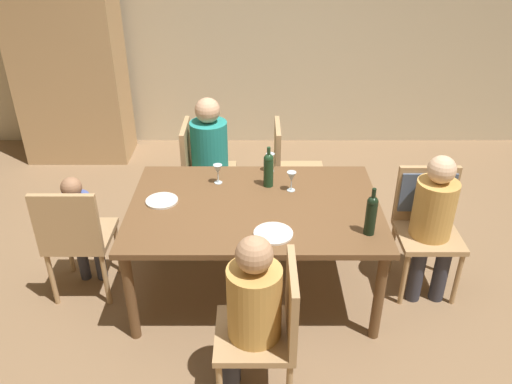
# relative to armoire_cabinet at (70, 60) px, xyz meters

# --- Properties ---
(ground_plane) EXTENTS (10.00, 10.00, 0.00)m
(ground_plane) POSITION_rel_armoire_cabinet_xyz_m (1.97, -2.33, -1.10)
(ground_plane) COLOR #846647
(rear_room_partition) EXTENTS (6.40, 0.12, 2.70)m
(rear_room_partition) POSITION_rel_armoire_cabinet_xyz_m (1.97, 0.45, 0.25)
(rear_room_partition) COLOR beige
(rear_room_partition) RESTS_ON ground_plane
(armoire_cabinet) EXTENTS (1.18, 0.62, 2.18)m
(armoire_cabinet) POSITION_rel_armoire_cabinet_xyz_m (0.00, 0.00, 0.00)
(armoire_cabinet) COLOR tan
(armoire_cabinet) RESTS_ON ground_plane
(dining_table) EXTENTS (1.74, 1.17, 0.73)m
(dining_table) POSITION_rel_armoire_cabinet_xyz_m (1.97, -2.33, -0.44)
(dining_table) COLOR brown
(dining_table) RESTS_ON ground_plane
(chair_near) EXTENTS (0.44, 0.44, 0.92)m
(chair_near) POSITION_rel_armoire_cabinet_xyz_m (2.06, -3.30, -0.56)
(chair_near) COLOR tan
(chair_near) RESTS_ON ground_plane
(chair_right_end) EXTENTS (0.44, 0.46, 0.92)m
(chair_right_end) POSITION_rel_armoire_cabinet_xyz_m (3.22, -2.21, -0.50)
(chair_right_end) COLOR tan
(chair_right_end) RESTS_ON ground_plane
(chair_far_left) EXTENTS (0.44, 0.44, 0.92)m
(chair_far_left) POSITION_rel_armoire_cabinet_xyz_m (1.49, -1.37, -0.56)
(chair_far_left) COLOR tan
(chair_far_left) RESTS_ON ground_plane
(chair_left_end) EXTENTS (0.44, 0.44, 0.92)m
(chair_left_end) POSITION_rel_armoire_cabinet_xyz_m (0.72, -2.42, -0.56)
(chair_left_end) COLOR tan
(chair_left_end) RESTS_ON ground_plane
(chair_far_right) EXTENTS (0.44, 0.44, 0.92)m
(chair_far_right) POSITION_rel_armoire_cabinet_xyz_m (2.28, -1.37, -0.56)
(chair_far_right) COLOR tan
(chair_far_right) RESTS_ON ground_plane
(person_woman_host) EXTENTS (0.34, 0.30, 1.11)m
(person_woman_host) POSITION_rel_armoire_cabinet_xyz_m (1.95, -3.30, -0.45)
(person_woman_host) COLOR #33333D
(person_woman_host) RESTS_ON ground_plane
(person_man_bearded) EXTENTS (0.29, 0.33, 1.10)m
(person_man_bearded) POSITION_rel_armoire_cabinet_xyz_m (3.22, -2.36, -0.46)
(person_man_bearded) COLOR #33333D
(person_man_bearded) RESTS_ON ground_plane
(person_man_guest) EXTENTS (0.37, 0.32, 1.16)m
(person_man_guest) POSITION_rel_armoire_cabinet_xyz_m (1.61, -1.37, -0.43)
(person_man_guest) COLOR #33333D
(person_man_guest) RESTS_ON ground_plane
(person_child_small) EXTENTS (0.22, 0.25, 0.94)m
(person_child_small) POSITION_rel_armoire_cabinet_xyz_m (0.72, -2.31, -0.54)
(person_child_small) COLOR #33333D
(person_child_small) RESTS_ON ground_plane
(wine_bottle_tall_green) EXTENTS (0.07, 0.07, 0.32)m
(wine_bottle_tall_green) POSITION_rel_armoire_cabinet_xyz_m (2.70, -2.69, -0.23)
(wine_bottle_tall_green) COLOR black
(wine_bottle_tall_green) RESTS_ON dining_table
(wine_bottle_dark_red) EXTENTS (0.07, 0.07, 0.31)m
(wine_bottle_dark_red) POSITION_rel_armoire_cabinet_xyz_m (2.07, -2.06, -0.23)
(wine_bottle_dark_red) COLOR #19381E
(wine_bottle_dark_red) RESTS_ON dining_table
(wine_glass_near_left) EXTENTS (0.07, 0.07, 0.15)m
(wine_glass_near_left) POSITION_rel_armoire_cabinet_xyz_m (2.09, -1.83, -0.26)
(wine_glass_near_left) COLOR silver
(wine_glass_near_left) RESTS_ON dining_table
(wine_glass_centre) EXTENTS (0.07, 0.07, 0.15)m
(wine_glass_centre) POSITION_rel_armoire_cabinet_xyz_m (1.70, -2.02, -0.26)
(wine_glass_centre) COLOR silver
(wine_glass_centre) RESTS_ON dining_table
(wine_glass_near_right) EXTENTS (0.07, 0.07, 0.15)m
(wine_glass_near_right) POSITION_rel_armoire_cabinet_xyz_m (2.24, -2.13, -0.26)
(wine_glass_near_right) COLOR silver
(wine_glass_near_right) RESTS_ON dining_table
(dinner_plate_host) EXTENTS (0.25, 0.25, 0.01)m
(dinner_plate_host) POSITION_rel_armoire_cabinet_xyz_m (2.09, -2.70, -0.36)
(dinner_plate_host) COLOR white
(dinner_plate_host) RESTS_ON dining_table
(dinner_plate_guest_left) EXTENTS (0.23, 0.23, 0.01)m
(dinner_plate_guest_left) POSITION_rel_armoire_cabinet_xyz_m (1.32, -2.30, -0.36)
(dinner_plate_guest_left) COLOR silver
(dinner_plate_guest_left) RESTS_ON dining_table
(handbag) EXTENTS (0.16, 0.30, 0.22)m
(handbag) POSITION_rel_armoire_cabinet_xyz_m (2.71, -1.37, -0.99)
(handbag) COLOR brown
(handbag) RESTS_ON ground_plane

